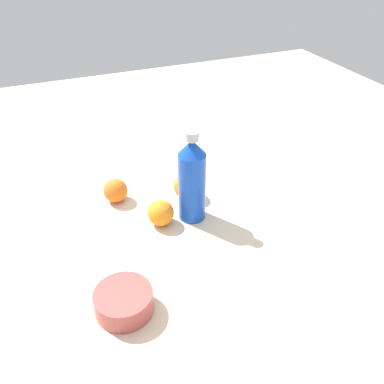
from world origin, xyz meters
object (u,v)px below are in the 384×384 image
(water_bottle, at_px, (192,180))
(ceramic_bowl, at_px, (124,302))
(orange_2, at_px, (116,191))
(orange_0, at_px, (186,186))
(orange_1, at_px, (161,213))

(water_bottle, bearing_deg, ceramic_bowl, 120.68)
(orange_2, bearing_deg, ceramic_bowl, 168.53)
(water_bottle, bearing_deg, orange_0, -23.99)
(orange_2, bearing_deg, orange_1, -150.28)
(water_bottle, xyz_separation_m, orange_1, (0.00, 0.09, -0.08))
(orange_0, relative_size, ceramic_bowl, 0.62)
(water_bottle, relative_size, ceramic_bowl, 2.08)
(ceramic_bowl, bearing_deg, orange_0, -39.23)
(orange_2, xyz_separation_m, ceramic_bowl, (-0.39, 0.08, -0.01))
(orange_0, distance_m, orange_1, 0.14)
(orange_0, xyz_separation_m, ceramic_bowl, (-0.33, 0.27, -0.01))
(orange_1, bearing_deg, water_bottle, -91.47)
(orange_2, relative_size, ceramic_bowl, 0.56)
(orange_1, distance_m, orange_2, 0.17)
(orange_0, bearing_deg, orange_2, 72.35)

